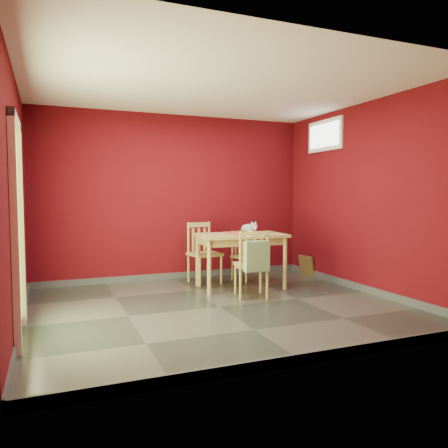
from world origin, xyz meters
name	(u,v)px	position (x,y,z in m)	size (l,w,h in m)	color
ground	(219,307)	(0.00, 0.00, 0.00)	(4.50, 4.50, 0.00)	#2D342D
room_shell	(219,303)	(0.00, 0.00, 0.05)	(4.50, 4.50, 4.50)	#50080E
doorway	(16,223)	(-2.23, -0.40, 1.12)	(0.06, 1.01, 2.13)	#B7D838
window	(325,135)	(2.23, 1.00, 2.35)	(0.05, 0.90, 0.50)	white
outlet_plate	(261,256)	(1.60, 1.99, 0.30)	(0.08, 0.01, 0.12)	silver
dining_table	(241,241)	(0.72, 0.94, 0.71)	(1.34, 0.84, 0.81)	tan
table_runner	(244,238)	(0.72, 0.82, 0.76)	(0.38, 0.72, 0.36)	#9B4628
chair_far_left	(203,252)	(0.33, 1.52, 0.49)	(0.51, 0.51, 0.95)	tan
chair_far_right	(245,255)	(1.03, 1.47, 0.41)	(0.48, 0.48, 0.80)	tan
chair_near	(252,263)	(0.60, 0.32, 0.47)	(0.51, 0.51, 0.91)	tan
tote_bag	(257,256)	(0.57, 0.10, 0.59)	(0.34, 0.20, 0.47)	#719A63
cat	(249,227)	(0.84, 0.93, 0.91)	(0.21, 0.40, 0.20)	slate
picture_frame	(307,265)	(2.19, 1.42, 0.17)	(0.16, 0.35, 0.34)	brown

